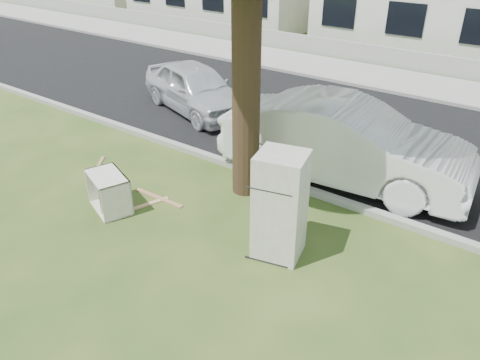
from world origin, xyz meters
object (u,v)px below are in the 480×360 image
Objects in this scene: car_center at (345,142)px; car_left at (196,88)px; fridge at (280,206)px; cabinet at (109,192)px.

car_center is 5.35m from car_left.
fridge is at bearing 179.28° from car_center.
car_center is at bearing -84.90° from car_left.
fridge is at bearing 33.42° from cabinet.
car_left is (-5.48, 4.25, -0.23)m from fridge.
cabinet is 5.45m from car_left.
car_left is at bearing 128.35° from fridge.
car_center is 1.29× the size of car_left.
car_left is (-5.19, 1.27, -0.17)m from car_center.
car_left is at bearing 134.16° from cabinet.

